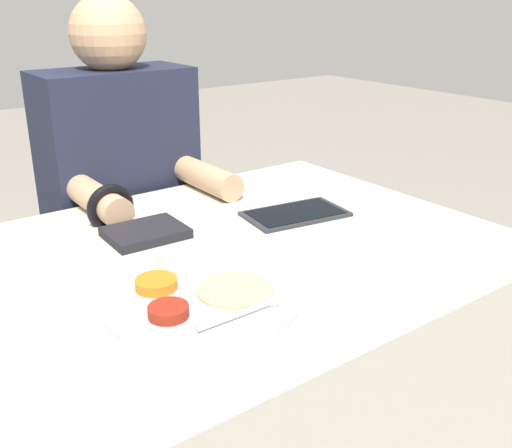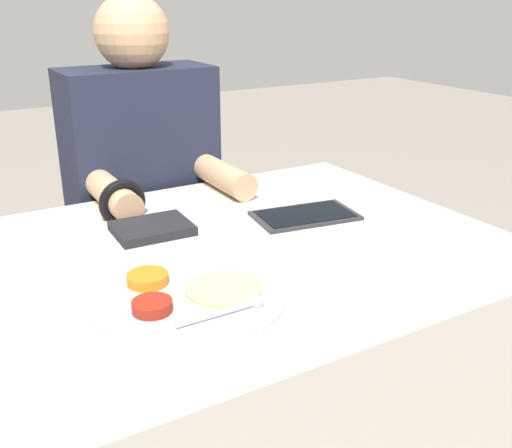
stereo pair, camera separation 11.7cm
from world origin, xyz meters
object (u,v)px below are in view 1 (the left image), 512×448
at_px(red_notebook, 146,233).
at_px(person_diner, 126,236).
at_px(tablet_device, 295,214).
at_px(thali_tray, 200,299).

distance_m(red_notebook, person_diner, 0.44).
bearing_deg(tablet_device, red_notebook, 164.95).
relative_size(tablet_device, person_diner, 0.21).
relative_size(thali_tray, red_notebook, 1.99).
relative_size(red_notebook, tablet_device, 0.66).
bearing_deg(red_notebook, tablet_device, -15.05).
xyz_separation_m(tablet_device, person_diner, (-0.21, 0.48, -0.16)).
bearing_deg(person_diner, red_notebook, -107.79).
relative_size(thali_tray, tablet_device, 1.31).
bearing_deg(thali_tray, tablet_device, 29.38).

